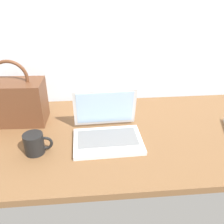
# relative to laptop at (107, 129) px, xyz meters

# --- Properties ---
(desk) EXTENTS (1.60, 0.76, 0.03)m
(desk) POSITION_rel_laptop_xyz_m (0.05, 0.03, -0.06)
(desk) COLOR brown
(desk) RESTS_ON ground
(laptop) EXTENTS (0.32, 0.27, 0.22)m
(laptop) POSITION_rel_laptop_xyz_m (0.00, 0.00, 0.00)
(laptop) COLOR silver
(laptop) RESTS_ON desk
(coffee_mug) EXTENTS (0.12, 0.09, 0.09)m
(coffee_mug) POSITION_rel_laptop_xyz_m (-0.31, -0.08, 0.00)
(coffee_mug) COLOR black
(coffee_mug) RESTS_ON desk
(handbag) EXTENTS (0.31, 0.17, 0.33)m
(handbag) POSITION_rel_laptop_xyz_m (-0.45, 0.19, 0.07)
(handbag) COLOR #59331E
(handbag) RESTS_ON desk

